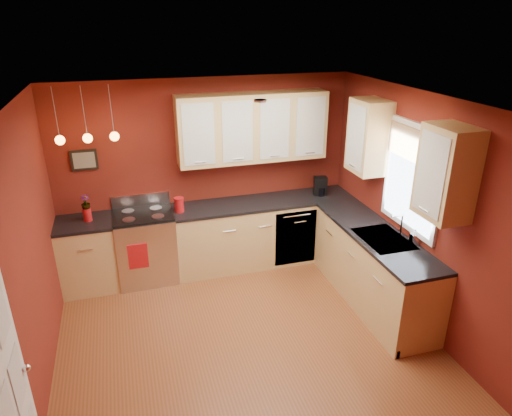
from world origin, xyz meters
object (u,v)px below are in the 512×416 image
object	(u,v)px
gas_range	(146,246)
soap_pump	(415,236)
red_canister	(179,205)
sink	(383,240)
coffee_maker	(320,187)

from	to	relation	value
gas_range	soap_pump	distance (m)	3.39
red_canister	gas_range	bearing A→B (deg)	174.71
red_canister	soap_pump	xyz separation A→B (m)	(2.40, -1.68, -0.01)
sink	coffee_maker	xyz separation A→B (m)	(-0.13, 1.50, 0.14)
gas_range	sink	distance (m)	3.05
soap_pump	gas_range	bearing A→B (deg)	149.08
red_canister	coffee_maker	xyz separation A→B (m)	(2.02, 0.04, 0.02)
red_canister	soap_pump	bearing A→B (deg)	-34.92
gas_range	red_canister	distance (m)	0.73
soap_pump	coffee_maker	bearing A→B (deg)	102.42
coffee_maker	sink	bearing A→B (deg)	-70.66
red_canister	coffee_maker	size ratio (longest dim) A/B	0.76
gas_range	red_canister	xyz separation A→B (m)	(0.47, -0.04, 0.56)
red_canister	coffee_maker	world-z (taller)	coffee_maker
sink	soap_pump	bearing A→B (deg)	-41.35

